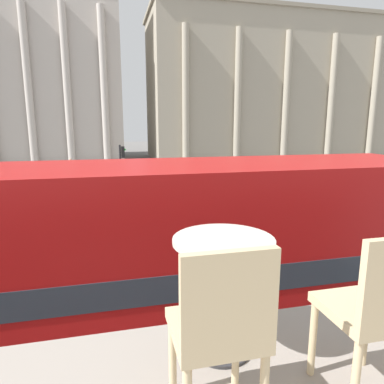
{
  "coord_description": "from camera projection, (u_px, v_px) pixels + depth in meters",
  "views": [
    {
      "loc": [
        0.18,
        -2.16,
        5.07
      ],
      "look_at": [
        4.37,
        15.35,
        1.48
      ],
      "focal_mm": 32.0,
      "sensor_mm": 36.0,
      "label": 1
    }
  ],
  "objects": [
    {
      "name": "car_navy",
      "position": [
        57.0,
        195.0,
        21.39
      ],
      "size": [
        4.2,
        1.93,
        1.35
      ],
      "rotation": [
        0.0,
        0.0,
        4.35
      ],
      "color": "black",
      "rests_on": "ground_plane"
    },
    {
      "name": "traffic_light_near",
      "position": [
        286.0,
        193.0,
        14.79
      ],
      "size": [
        0.42,
        0.24,
        3.23
      ],
      "color": "black",
      "rests_on": "ground_plane"
    },
    {
      "name": "cafe_dining_table",
      "position": [
        223.0,
        269.0,
        2.03
      ],
      "size": [
        0.6,
        0.6,
        0.73
      ],
      "color": "#2D2D30",
      "rests_on": "cafe_floor_slab"
    },
    {
      "name": "cafe_chair_0",
      "position": [
        220.0,
        328.0,
        1.48
      ],
      "size": [
        0.4,
        0.4,
        0.91
      ],
      "rotation": [
        0.0,
        0.0,
        -0.03
      ],
      "color": "#D1B789",
      "rests_on": "cafe_floor_slab"
    },
    {
      "name": "plaza_building_left",
      "position": [
        39.0,
        77.0,
        48.36
      ],
      "size": [
        22.89,
        16.14,
        23.24
      ],
      "color": "#BCB2A8",
      "rests_on": "ground_plane"
    },
    {
      "name": "pedestrian_white",
      "position": [
        180.0,
        183.0,
        24.39
      ],
      "size": [
        0.32,
        0.32,
        1.59
      ],
      "rotation": [
        0.0,
        0.0,
        4.07
      ],
      "color": "#282B33",
      "rests_on": "ground_plane"
    },
    {
      "name": "pedestrian_black",
      "position": [
        217.0,
        203.0,
        18.22
      ],
      "size": [
        0.32,
        0.32,
        1.61
      ],
      "rotation": [
        0.0,
        0.0,
        4.39
      ],
      "color": "#282B33",
      "rests_on": "ground_plane"
    },
    {
      "name": "cafe_chair_1",
      "position": [
        377.0,
        308.0,
        1.64
      ],
      "size": [
        0.4,
        0.4,
        0.91
      ],
      "rotation": [
        0.0,
        0.0,
        0.08
      ],
      "color": "#D1B789",
      "rests_on": "cafe_floor_slab"
    },
    {
      "name": "pedestrian_red",
      "position": [
        71.0,
        166.0,
        32.99
      ],
      "size": [
        0.32,
        0.32,
        1.82
      ],
      "rotation": [
        0.0,
        0.0,
        5.01
      ],
      "color": "#282B33",
      "rests_on": "ground_plane"
    },
    {
      "name": "double_decker_bus",
      "position": [
        146.0,
        271.0,
        6.26
      ],
      "size": [
        11.19,
        2.62,
        4.37
      ],
      "rotation": [
        0.0,
        0.0,
        -0.04
      ],
      "color": "black",
      "rests_on": "ground_plane"
    },
    {
      "name": "traffic_light_mid",
      "position": [
        122.0,
        166.0,
        21.14
      ],
      "size": [
        0.42,
        0.24,
        3.82
      ],
      "color": "black",
      "rests_on": "ground_plane"
    },
    {
      "name": "plaza_building_right",
      "position": [
        265.0,
        89.0,
        52.93
      ],
      "size": [
        35.77,
        14.3,
        20.72
      ],
      "color": "#A39984",
      "rests_on": "ground_plane"
    },
    {
      "name": "pedestrian_olive",
      "position": [
        181.0,
        170.0,
        30.84
      ],
      "size": [
        0.32,
        0.32,
        1.65
      ],
      "rotation": [
        0.0,
        0.0,
        2.57
      ],
      "color": "#282B33",
      "rests_on": "ground_plane"
    }
  ]
}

